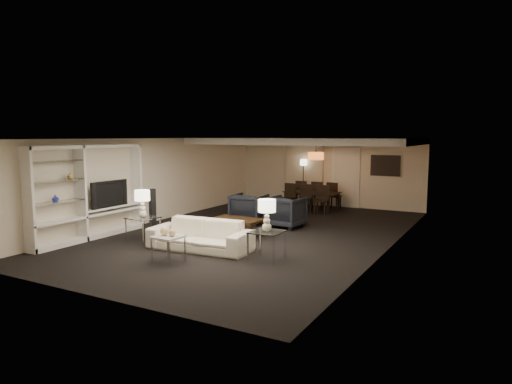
{
  "coord_description": "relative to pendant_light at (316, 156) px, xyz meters",
  "views": [
    {
      "loc": [
        5.74,
        -10.46,
        2.57
      ],
      "look_at": [
        0.0,
        0.0,
        1.1
      ],
      "focal_mm": 32.0,
      "sensor_mm": 36.0,
      "label": 1
    }
  ],
  "objects": [
    {
      "name": "vase_blue",
      "position": [
        -3.61,
        -7.08,
        -0.78
      ],
      "size": [
        0.16,
        0.16,
        0.17
      ],
      "primitive_type": "imported",
      "color": "#232E9B",
      "rests_on": "media_unit"
    },
    {
      "name": "armchair_left",
      "position": [
        -1.13,
        -2.4,
        -1.48
      ],
      "size": [
        1.02,
        1.05,
        0.88
      ],
      "primitive_type": "imported",
      "rotation": [
        0.0,
        0.0,
        3.24
      ],
      "color": "black",
      "rests_on": "floor"
    },
    {
      "name": "armchair_right",
      "position": [
        0.07,
        -2.4,
        -1.48
      ],
      "size": [
        1.01,
        1.04,
        0.88
      ],
      "primitive_type": "imported",
      "rotation": [
        0.0,
        0.0,
        3.06
      ],
      "color": "black",
      "rests_on": "floor"
    },
    {
      "name": "media_unit",
      "position": [
        -3.61,
        -6.1,
        -0.74
      ],
      "size": [
        0.38,
        3.4,
        2.35
      ],
      "primitive_type": null,
      "color": "white",
      "rests_on": "wall_left"
    },
    {
      "name": "television",
      "position": [
        -3.58,
        -5.58,
        -0.83
      ],
      "size": [
        1.18,
        0.15,
        0.68
      ],
      "primitive_type": "imported",
      "rotation": [
        0.0,
        0.0,
        1.57
      ],
      "color": "black",
      "rests_on": "media_unit"
    },
    {
      "name": "side_table_left",
      "position": [
        -2.23,
        -5.7,
        -1.62
      ],
      "size": [
        0.69,
        0.69,
        0.6
      ],
      "primitive_type": null,
      "rotation": [
        0.0,
        0.0,
        -0.07
      ],
      "color": "white",
      "rests_on": "floor"
    },
    {
      "name": "sofa",
      "position": [
        -0.53,
        -5.7,
        -1.58
      ],
      "size": [
        2.41,
        1.09,
        0.69
      ],
      "primitive_type": "imported",
      "rotation": [
        0.0,
        0.0,
        0.07
      ],
      "color": "beige",
      "rests_on": "floor"
    },
    {
      "name": "pendant_light",
      "position": [
        0.0,
        0.0,
        0.0
      ],
      "size": [
        0.52,
        0.52,
        0.24
      ],
      "primitive_type": "cylinder",
      "color": "#D8591E",
      "rests_on": "ceiling_soffit"
    },
    {
      "name": "coffee_table",
      "position": [
        -0.53,
        -4.1,
        -1.69
      ],
      "size": [
        1.32,
        0.79,
        0.46
      ],
      "primitive_type": null,
      "rotation": [
        0.0,
        0.0,
        -0.03
      ],
      "color": "black",
      "rests_on": "floor"
    },
    {
      "name": "vase_amber",
      "position": [
        -3.61,
        -6.65,
        -0.28
      ],
      "size": [
        0.15,
        0.15,
        0.16
      ],
      "primitive_type": "imported",
      "color": "#AE913A",
      "rests_on": "media_unit"
    },
    {
      "name": "table_lamp_left",
      "position": [
        -2.23,
        -5.7,
        -0.98
      ],
      "size": [
        0.38,
        0.38,
        0.67
      ],
      "primitive_type": null,
      "rotation": [
        0.0,
        0.0,
        0.05
      ],
      "color": "white",
      "rests_on": "side_table_left"
    },
    {
      "name": "ceiling",
      "position": [
        -0.3,
        -3.5,
        0.58
      ],
      "size": [
        7.0,
        11.0,
        0.02
      ],
      "primitive_type": "cube",
      "color": "silver",
      "rests_on": "ground"
    },
    {
      "name": "painting",
      "position": [
        1.8,
        1.96,
        -0.37
      ],
      "size": [
        0.95,
        0.04,
        0.65
      ],
      "primitive_type": "cube",
      "color": "#142D38",
      "rests_on": "wall_back"
    },
    {
      "name": "door",
      "position": [
        0.4,
        1.97,
        -0.87
      ],
      "size": [
        0.9,
        0.05,
        2.1
      ],
      "primitive_type": "cube",
      "color": "silver",
      "rests_on": "wall_back"
    },
    {
      "name": "ceiling_soffit",
      "position": [
        -0.3,
        0.0,
        0.48
      ],
      "size": [
        7.0,
        4.0,
        0.2
      ],
      "primitive_type": "cube",
      "color": "silver",
      "rests_on": "ceiling"
    },
    {
      "name": "chair_nm",
      "position": [
        -0.43,
        0.09,
        -1.44
      ],
      "size": [
        0.46,
        0.46,
        0.95
      ],
      "primitive_type": null,
      "rotation": [
        0.0,
        0.0,
        0.05
      ],
      "color": "black",
      "rests_on": "floor"
    },
    {
      "name": "chair_nr",
      "position": [
        0.17,
        0.09,
        -1.44
      ],
      "size": [
        0.48,
        0.48,
        0.95
      ],
      "primitive_type": null,
      "rotation": [
        0.0,
        0.0,
        0.09
      ],
      "color": "black",
      "rests_on": "floor"
    },
    {
      "name": "chair_nl",
      "position": [
        -1.03,
        0.09,
        -1.44
      ],
      "size": [
        0.44,
        0.44,
        0.95
      ],
      "primitive_type": null,
      "rotation": [
        0.0,
        0.0,
        -0.01
      ],
      "color": "black",
      "rests_on": "floor"
    },
    {
      "name": "table_lamp_right",
      "position": [
        1.17,
        -5.7,
        -0.98
      ],
      "size": [
        0.4,
        0.4,
        0.67
      ],
      "primitive_type": null,
      "rotation": [
        0.0,
        0.0,
        0.1
      ],
      "color": "#F4EFCE",
      "rests_on": "side_table_right"
    },
    {
      "name": "chair_fr",
      "position": [
        0.17,
        1.39,
        -1.44
      ],
      "size": [
        0.48,
        0.48,
        0.95
      ],
      "primitive_type": null,
      "rotation": [
        0.0,
        0.0,
        3.04
      ],
      "color": "black",
      "rests_on": "floor"
    },
    {
      "name": "floor_lamp",
      "position": [
        -1.14,
        1.7,
        -1.07
      ],
      "size": [
        0.31,
        0.31,
        1.71
      ],
      "primitive_type": null,
      "rotation": [
        0.0,
        0.0,
        0.32
      ],
      "color": "black",
      "rests_on": "floor"
    },
    {
      "name": "chair_fm",
      "position": [
        -0.43,
        1.39,
        -1.44
      ],
      "size": [
        0.48,
        0.48,
        0.95
      ],
      "primitive_type": null,
      "rotation": [
        0.0,
        0.0,
        3.23
      ],
      "color": "black",
      "rests_on": "floor"
    },
    {
      "name": "wall_right",
      "position": [
        3.2,
        -3.5,
        -0.67
      ],
      "size": [
        0.02,
        11.0,
        2.5
      ],
      "primitive_type": "cube",
      "color": "beige",
      "rests_on": "ground"
    },
    {
      "name": "marble_table",
      "position": [
        -0.53,
        -6.8,
        -1.65
      ],
      "size": [
        0.56,
        0.56,
        0.54
      ],
      "primitive_type": null,
      "rotation": [
        0.0,
        0.0,
        -0.05
      ],
      "color": "silver",
      "rests_on": "floor"
    },
    {
      "name": "side_table_right",
      "position": [
        1.17,
        -5.7,
        -1.62
      ],
      "size": [
        0.66,
        0.66,
        0.6
      ],
      "primitive_type": null,
      "rotation": [
        0.0,
        0.0,
        0.03
      ],
      "color": "white",
      "rests_on": "floor"
    },
    {
      "name": "wall_front",
      "position": [
        -0.3,
        -9.0,
        -0.67
      ],
      "size": [
        7.0,
        0.02,
        2.5
      ],
      "primitive_type": "cube",
      "color": "beige",
      "rests_on": "ground"
    },
    {
      "name": "curtains",
      "position": [
        -1.2,
        1.92,
        -0.72
      ],
      "size": [
        1.5,
        0.12,
        2.4
      ],
      "primitive_type": "cube",
      "color": "beige",
      "rests_on": "wall_back"
    },
    {
      "name": "dining_table",
      "position": [
        -0.43,
        0.74,
        -1.6
      ],
      "size": [
        1.89,
        1.15,
        0.64
      ],
      "primitive_type": "imported",
      "rotation": [
        0.0,
        0.0,
        -0.07
      ],
      "color": "black",
      "rests_on": "floor"
    },
    {
      "name": "wall_back",
      "position": [
        -0.3,
        2.0,
        -0.67
      ],
      "size": [
        7.0,
        0.02,
        2.5
      ],
      "primitive_type": "cube",
      "color": "beige",
      "rests_on": "ground"
    },
    {
      "name": "chair_fl",
      "position": [
        -1.03,
        1.39,
        -1.44
      ],
      "size": [
        0.46,
        0.46,
        0.95
      ],
      "primitive_type": null,
      "rotation": [
        0.0,
        0.0,
        3.19
      ],
      "color": "black",
      "rests_on": "floor"
    },
    {
      "name": "gold_gourd_a",
      "position": [
        -0.63,
        -6.8,
        -1.3
      ],
      "size": [
        0.17,
        0.17,
        0.17
      ],
      "primitive_type": "sphere",
      "color": "#DCC274",
      "rests_on": "marble_table"
    },
    {
      "name": "floor",
      "position": [
        -0.3,
        -3.5,
        -1.92
      ],
      "size": [
        11.0,
        11.0,
        0.0
      ],
      "primitive_type": "plane",
      "color": "black",
      "rests_on": "ground"
    },
    {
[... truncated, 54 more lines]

